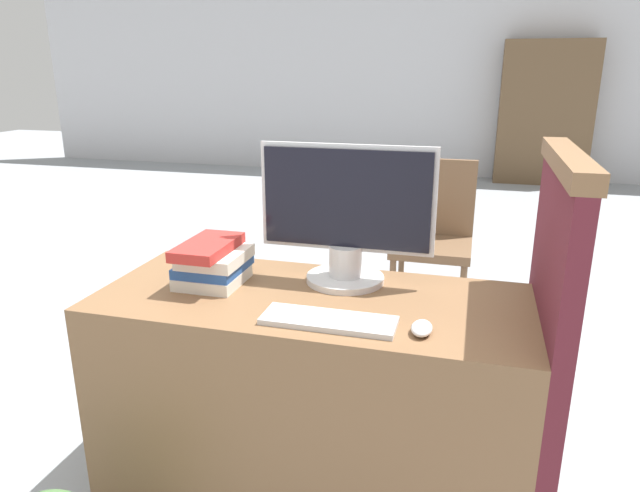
{
  "coord_description": "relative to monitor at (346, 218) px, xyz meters",
  "views": [
    {
      "loc": [
        0.45,
        -1.25,
        1.4
      ],
      "look_at": [
        0.04,
        0.26,
        0.91
      ],
      "focal_mm": 32.0,
      "sensor_mm": 36.0,
      "label": 1
    }
  ],
  "objects": [
    {
      "name": "wall_back",
      "position": [
        -0.07,
        6.17,
        0.45
      ],
      "size": [
        12.0,
        0.06,
        2.8
      ],
      "color": "silver",
      "rests_on": "ground_plane"
    },
    {
      "name": "book_stack",
      "position": [
        -0.4,
        -0.13,
        -0.14
      ],
      "size": [
        0.2,
        0.27,
        0.14
      ],
      "color": "silver",
      "rests_on": "desk"
    },
    {
      "name": "carrel_divider",
      "position": [
        0.61,
        -0.11,
        -0.34
      ],
      "size": [
        0.07,
        0.65,
        1.19
      ],
      "color": "#5B1E28",
      "rests_on": "ground_plane"
    },
    {
      "name": "mouse",
      "position": [
        0.28,
        -0.32,
        -0.2
      ],
      "size": [
        0.05,
        0.09,
        0.03
      ],
      "color": "silver",
      "rests_on": "desk"
    },
    {
      "name": "far_chair",
      "position": [
        0.17,
        1.55,
        -0.45
      ],
      "size": [
        0.44,
        0.44,
        0.89
      ],
      "rotation": [
        0.0,
        0.0,
        -0.36
      ],
      "color": "brown",
      "rests_on": "ground_plane"
    },
    {
      "name": "monitor",
      "position": [
        0.0,
        0.0,
        0.0
      ],
      "size": [
        0.55,
        0.25,
        0.44
      ],
      "color": "silver",
      "rests_on": "desk"
    },
    {
      "name": "bookshelf_far",
      "position": [
        1.15,
        5.93,
        -0.09
      ],
      "size": [
        1.09,
        0.32,
        1.72
      ],
      "color": "brown",
      "rests_on": "ground_plane"
    },
    {
      "name": "keyboard",
      "position": [
        0.03,
        -0.32,
        -0.2
      ],
      "size": [
        0.36,
        0.12,
        0.02
      ],
      "color": "silver",
      "rests_on": "desk"
    },
    {
      "name": "desk",
      "position": [
        -0.07,
        -0.15,
        -0.58
      ],
      "size": [
        1.3,
        0.57,
        0.74
      ],
      "color": "brown",
      "rests_on": "ground_plane"
    }
  ]
}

